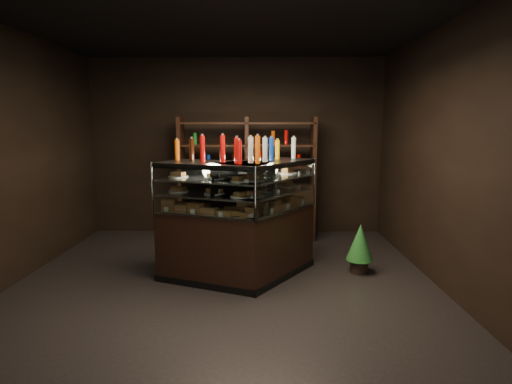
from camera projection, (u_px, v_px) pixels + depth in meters
ground at (225, 286)px, 4.68m from camera, size 5.00×5.00×0.00m
room_shell at (222, 118)px, 4.36m from camera, size 5.02×5.02×3.01m
display_case at (241, 239)px, 4.89m from camera, size 2.00×1.46×1.45m
food_display at (241, 193)px, 4.79m from camera, size 1.66×1.08×0.45m
bottles_top at (240, 150)px, 4.72m from camera, size 1.49×0.94×0.30m
potted_conifer at (360, 241)px, 5.05m from camera, size 0.34×0.34×0.72m
back_shelving at (247, 202)px, 6.60m from camera, size 2.21×0.44×2.00m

